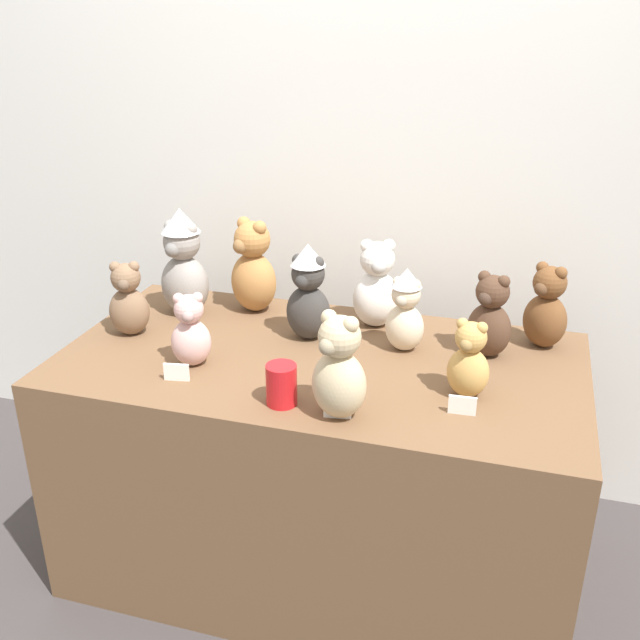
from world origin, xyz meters
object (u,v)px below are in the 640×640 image
(teddy_bear_cocoa, at_px, (490,318))
(teddy_bear_snow, at_px, (376,286))
(teddy_bear_caramel, at_px, (253,269))
(party_cup_red, at_px, (281,385))
(display_table, at_px, (320,465))
(teddy_bear_blush, at_px, (190,332))
(teddy_bear_cream, at_px, (405,311))
(teddy_bear_honey, at_px, (469,361))
(teddy_bear_ash, at_px, (183,263))
(teddy_bear_mocha, at_px, (128,301))
(teddy_bear_charcoal, at_px, (308,293))
(teddy_bear_chestnut, at_px, (546,309))
(teddy_bear_sand, at_px, (339,369))

(teddy_bear_cocoa, height_order, teddy_bear_snow, teddy_bear_snow)
(teddy_bear_caramel, height_order, party_cup_red, teddy_bear_caramel)
(display_table, bearing_deg, teddy_bear_blush, -157.02)
(teddy_bear_cream, relative_size, teddy_bear_caramel, 0.81)
(teddy_bear_honey, relative_size, teddy_bear_cocoa, 0.85)
(teddy_bear_snow, relative_size, party_cup_red, 2.60)
(teddy_bear_cream, xyz_separation_m, teddy_bear_cocoa, (0.24, 0.03, -0.01))
(teddy_bear_ash, xyz_separation_m, party_cup_red, (0.50, -0.47, -0.12))
(display_table, distance_m, teddy_bear_caramel, 0.67)
(teddy_bear_honey, distance_m, teddy_bear_mocha, 1.05)
(teddy_bear_charcoal, distance_m, teddy_bear_cocoa, 0.54)
(teddy_bear_cream, height_order, teddy_bear_chestnut, teddy_bear_chestnut)
(teddy_bear_chestnut, relative_size, teddy_bear_cocoa, 1.02)
(teddy_bear_sand, bearing_deg, teddy_bear_charcoal, 139.36)
(teddy_bear_blush, height_order, party_cup_red, teddy_bear_blush)
(teddy_bear_cream, xyz_separation_m, teddy_bear_chestnut, (0.39, 0.14, -0.00))
(teddy_bear_mocha, bearing_deg, party_cup_red, -44.65)
(display_table, xyz_separation_m, teddy_bear_cream, (0.22, 0.12, 0.50))
(party_cup_red, bearing_deg, teddy_bear_sand, -5.67)
(teddy_bear_cream, distance_m, teddy_bear_charcoal, 0.30)
(teddy_bear_cocoa, bearing_deg, teddy_bear_charcoal, -152.66)
(teddy_bear_cream, xyz_separation_m, teddy_bear_mocha, (-0.83, -0.13, -0.01))
(teddy_bear_caramel, bearing_deg, teddy_bear_snow, 24.45)
(teddy_bear_honey, distance_m, teddy_bear_snow, 0.50)
(teddy_bear_mocha, height_order, teddy_bear_cocoa, teddy_bear_cocoa)
(teddy_bear_ash, distance_m, teddy_bear_blush, 0.39)
(teddy_bear_ash, relative_size, teddy_bear_chestnut, 1.37)
(teddy_bear_sand, relative_size, teddy_bear_chestnut, 1.08)
(display_table, distance_m, teddy_bear_charcoal, 0.54)
(teddy_bear_mocha, height_order, teddy_bear_charcoal, teddy_bear_charcoal)
(display_table, height_order, teddy_bear_mocha, teddy_bear_mocha)
(teddy_bear_mocha, distance_m, party_cup_red, 0.65)
(teddy_bear_cocoa, distance_m, teddy_bear_snow, 0.38)
(teddy_bear_caramel, xyz_separation_m, teddy_bear_cocoa, (0.77, -0.12, -0.03))
(teddy_bear_snow, height_order, party_cup_red, teddy_bear_snow)
(teddy_bear_caramel, distance_m, teddy_bear_snow, 0.42)
(teddy_bear_chestnut, xyz_separation_m, teddy_bear_snow, (-0.51, 0.00, 0.01))
(teddy_bear_ash, height_order, teddy_bear_mocha, teddy_bear_ash)
(teddy_bear_sand, relative_size, teddy_bear_cocoa, 1.09)
(display_table, distance_m, teddy_bear_cocoa, 0.70)
(teddy_bear_sand, height_order, teddy_bear_chestnut, teddy_bear_sand)
(display_table, bearing_deg, teddy_bear_mocha, -179.39)
(display_table, height_order, party_cup_red, party_cup_red)
(teddy_bear_caramel, height_order, teddy_bear_charcoal, teddy_bear_caramel)
(teddy_bear_sand, distance_m, teddy_bear_snow, 0.56)
(teddy_bear_sand, relative_size, teddy_bear_charcoal, 0.92)
(teddy_bear_charcoal, relative_size, teddy_bear_snow, 1.06)
(teddy_bear_cocoa, bearing_deg, teddy_bear_mocha, -147.73)
(teddy_bear_honey, height_order, teddy_bear_cream, teddy_bear_cream)
(teddy_bear_honey, distance_m, teddy_bear_sand, 0.35)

